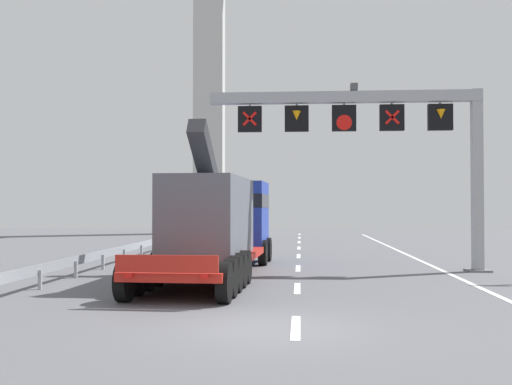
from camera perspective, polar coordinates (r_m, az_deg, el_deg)
name	(u,v)px	position (r m, az deg, el deg)	size (l,w,h in m)	color
ground	(272,329)	(13.11, 1.45, -12.51)	(112.00, 112.00, 0.00)	#5B5B60
lane_markings	(299,256)	(31.57, 3.96, -5.91)	(0.20, 51.84, 0.01)	silver
edge_line_right	(442,271)	(25.60, 16.88, -6.95)	(0.20, 63.00, 0.01)	silver
overhead_lane_gantry	(379,126)	(25.06, 11.32, 6.10)	(11.02, 0.90, 7.46)	#9EA0A5
heavy_haul_truck_red	(221,221)	(23.68, -3.23, -2.65)	(3.53, 14.15, 5.30)	red
guardrail_left	(123,250)	(28.64, -12.21, -5.25)	(0.13, 33.14, 0.76)	#999EA3
bridge_pylon_distant	(209,14)	(61.46, -4.35, 16.17)	(9.00, 2.00, 41.19)	#B7B7B2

